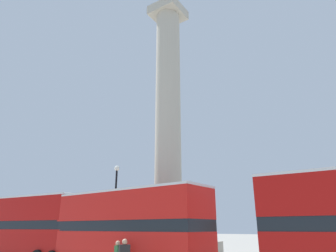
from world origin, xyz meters
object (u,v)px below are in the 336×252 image
Objects in this scene: monument_column at (168,156)px; bus_c at (20,226)px; bus_b at (116,226)px; street_lamp at (115,209)px.

monument_column reaches higher than bus_c.
bus_b is 9.35m from bus_c.
street_lamp is (6.05, 3.37, 1.10)m from bus_c.
street_lamp is at bearing 139.42° from bus_b.
bus_c is 7.01m from street_lamp.
bus_b is at bearing -3.51° from bus_c.
bus_b is 1.72× the size of street_lamp.
street_lamp reaches higher than bus_b.
bus_c is at bearing -150.90° from street_lamp.
street_lamp is at bearing 24.74° from bus_c.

